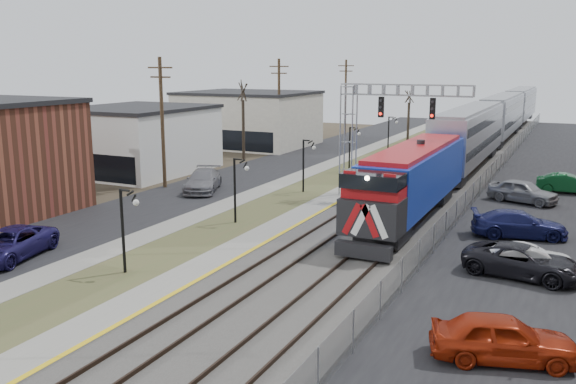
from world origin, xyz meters
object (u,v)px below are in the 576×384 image
Objects in this scene: train at (493,124)px; signal_gantry at (372,121)px; car_lot_a at (503,339)px; car_lot_b at (529,261)px.

signal_gantry is at bearing -98.01° from train.
signal_gantry is 1.95× the size of car_lot_a.
signal_gantry is (-4.28, -30.42, 2.67)m from train.
train is at bearing -6.90° from car_lot_b.
car_lot_a is (7.23, -51.78, -2.13)m from train.
car_lot_b is (7.29, -42.52, -2.25)m from train.
car_lot_b is at bearing -16.96° from car_lot_a.
train is 18.64× the size of car_lot_a.
car_lot_a is at bearing 163.03° from car_lot_b.
signal_gantry reaches higher than car_lot_b.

